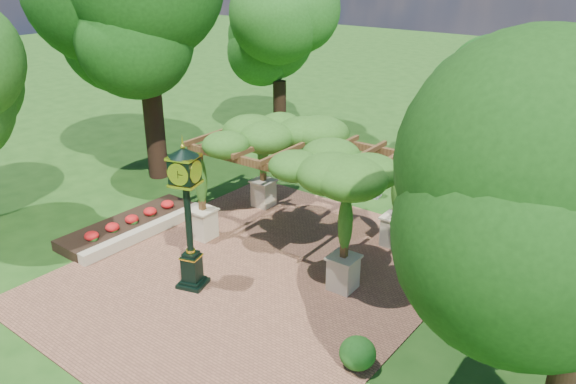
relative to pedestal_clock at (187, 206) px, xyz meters
The scene contains 12 objects.
ground 2.85m from the pedestal_clock, 31.93° to the left, with size 120.00×120.00×0.00m, color #1E4714.
brick_plaza 3.21m from the pedestal_clock, 57.64° to the left, with size 10.00×12.00×0.04m, color brown.
border_wall 4.42m from the pedestal_clock, 162.03° to the left, with size 0.35×5.00×0.40m, color #C6B793.
flower_bed 5.18m from the pedestal_clock, 165.49° to the left, with size 1.50×5.00×0.36m, color red.
pedestal_clock is the anchor object (origin of this frame).
pergola 4.20m from the pedestal_clock, 79.73° to the left, with size 6.47×4.20×3.99m.
sundial 9.32m from the pedestal_clock, 84.97° to the left, with size 0.63×0.63×0.99m.
shrub_front 6.01m from the pedestal_clock, ahead, with size 0.86×0.86×0.77m, color #1D5418.
shrub_mid 7.02m from the pedestal_clock, 28.47° to the left, with size 0.75×0.75×0.68m, color #204914.
shrub_back 8.55m from the pedestal_clock, 57.82° to the left, with size 0.76×0.76×0.68m, color #2A5518.
tree_west_far 15.04m from the pedestal_clock, 118.81° to the left, with size 4.39×4.39×7.78m.
tree_north 13.84m from the pedestal_clock, 74.43° to the left, with size 3.89×3.89×5.55m.
Camera 1 is at (9.73, -10.01, 8.84)m, focal length 35.00 mm.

